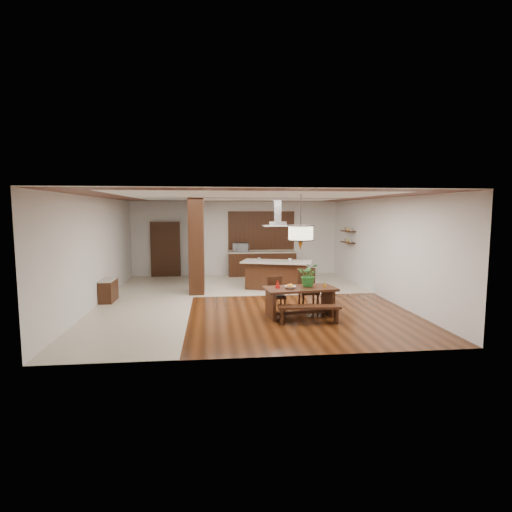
{
  "coord_description": "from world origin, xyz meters",
  "views": [
    {
      "loc": [
        -0.93,
        -11.09,
        2.51
      ],
      "look_at": [
        0.3,
        0.0,
        1.25
      ],
      "focal_mm": 28.0,
      "sensor_mm": 36.0,
      "label": 1
    }
  ],
  "objects": [
    {
      "name": "partition_stub",
      "position": [
        -1.4,
        3.3,
        1.45
      ],
      "size": [
        0.18,
        2.4,
        2.9
      ],
      "primitive_type": "cube",
      "color": "silver",
      "rests_on": "ground"
    },
    {
      "name": "fruit_bowl",
      "position": [
        0.89,
        -2.01,
        0.73
      ],
      "size": [
        0.26,
        0.26,
        0.06
      ],
      "primitive_type": "imported",
      "rotation": [
        0.0,
        0.0,
        0.01
      ],
      "color": "beige",
      "rests_on": "dining_table"
    },
    {
      "name": "hallway_console",
      "position": [
        -3.81,
        0.2,
        0.32
      ],
      "size": [
        0.37,
        0.88,
        0.63
      ],
      "primitive_type": "cube",
      "color": "black",
      "rests_on": "ground"
    },
    {
      "name": "dining_table",
      "position": [
        1.14,
        -1.92,
        0.51
      ],
      "size": [
        1.77,
        1.05,
        0.7
      ],
      "rotation": [
        0.0,
        0.0,
        0.13
      ],
      "color": "black",
      "rests_on": "ground"
    },
    {
      "name": "dining_chair_right",
      "position": [
        1.49,
        -1.35,
        0.53
      ],
      "size": [
        0.49,
        0.49,
        1.05
      ],
      "primitive_type": null,
      "rotation": [
        0.0,
        0.0,
        0.04
      ],
      "color": "black",
      "rests_on": "ground"
    },
    {
      "name": "tile_hallway",
      "position": [
        -2.75,
        0.0,
        0.01
      ],
      "size": [
        2.5,
        9.0,
        0.01
      ],
      "primitive_type": "cube",
      "color": "beige",
      "rests_on": "ground"
    },
    {
      "name": "rear_counter",
      "position": [
        1.0,
        4.2,
        0.48
      ],
      "size": [
        2.6,
        0.62,
        0.95
      ],
      "color": "black",
      "rests_on": "ground"
    },
    {
      "name": "microwave",
      "position": [
        0.18,
        4.23,
        1.12
      ],
      "size": [
        0.66,
        0.49,
        0.33
      ],
      "primitive_type": "imported",
      "rotation": [
        0.0,
        0.0,
        -0.15
      ],
      "color": "silver",
      "rests_on": "rear_counter"
    },
    {
      "name": "pendant_lantern",
      "position": [
        1.14,
        -1.92,
        2.25
      ],
      "size": [
        0.64,
        0.64,
        1.31
      ],
      "primitive_type": null,
      "color": "#F1EBB9",
      "rests_on": "room_shell"
    },
    {
      "name": "gold_ornament",
      "position": [
        1.72,
        -1.97,
        0.75
      ],
      "size": [
        0.09,
        0.09,
        0.1
      ],
      "primitive_type": "cylinder",
      "rotation": [
        0.0,
        0.0,
        0.21
      ],
      "color": "gold",
      "rests_on": "dining_table"
    },
    {
      "name": "kitchen_window",
      "position": [
        1.0,
        4.46,
        1.75
      ],
      "size": [
        2.6,
        0.08,
        1.5
      ],
      "primitive_type": "cube",
      "color": "brown",
      "rests_on": "room_shell"
    },
    {
      "name": "room_shell",
      "position": [
        0.0,
        0.0,
        2.06
      ],
      "size": [
        9.0,
        9.04,
        2.92
      ],
      "color": "#371A0A",
      "rests_on": "ground"
    },
    {
      "name": "hallway_doorway",
      "position": [
        -2.7,
        4.4,
        1.05
      ],
      "size": [
        1.1,
        0.2,
        2.1
      ],
      "primitive_type": "cube",
      "color": "black",
      "rests_on": "ground"
    },
    {
      "name": "kitchen_island",
      "position": [
        1.14,
        1.45,
        0.47
      ],
      "size": [
        2.42,
        1.62,
        0.92
      ],
      "rotation": [
        0.0,
        0.0,
        -0.32
      ],
      "color": "black",
      "rests_on": "ground"
    },
    {
      "name": "shelf_lower",
      "position": [
        3.87,
        2.6,
        1.4
      ],
      "size": [
        0.26,
        0.9,
        0.04
      ],
      "primitive_type": "cube",
      "color": "black",
      "rests_on": "room_shell"
    },
    {
      "name": "napkin_cone",
      "position": [
        0.6,
        -1.92,
        0.8
      ],
      "size": [
        0.14,
        0.14,
        0.2
      ],
      "primitive_type": "cone",
      "rotation": [
        0.0,
        0.0,
        0.07
      ],
      "color": "#A30F0B",
      "rests_on": "dining_table"
    },
    {
      "name": "dining_chair_left",
      "position": [
        0.66,
        -1.46,
        0.44
      ],
      "size": [
        0.44,
        0.44,
        0.88
      ],
      "primitive_type": null,
      "rotation": [
        0.0,
        0.0,
        0.15
      ],
      "color": "black",
      "rests_on": "ground"
    },
    {
      "name": "shelf_upper",
      "position": [
        3.87,
        2.6,
        1.8
      ],
      "size": [
        0.26,
        0.9,
        0.04
      ],
      "primitive_type": "cube",
      "color": "black",
      "rests_on": "room_shell"
    },
    {
      "name": "partition_pier",
      "position": [
        -1.4,
        1.2,
        1.45
      ],
      "size": [
        0.45,
        1.0,
        2.9
      ],
      "primitive_type": "cube",
      "color": "black",
      "rests_on": "ground"
    },
    {
      "name": "dining_bench",
      "position": [
        1.22,
        -2.52,
        0.2
      ],
      "size": [
        1.43,
        0.41,
        0.4
      ],
      "primitive_type": null,
      "rotation": [
        0.0,
        0.0,
        -0.07
      ],
      "color": "black",
      "rests_on": "ground"
    },
    {
      "name": "foliage_plant",
      "position": [
        1.38,
        -1.81,
        0.98
      ],
      "size": [
        0.62,
        0.58,
        0.57
      ],
      "primitive_type": "imported",
      "rotation": [
        0.0,
        0.0,
        -0.33
      ],
      "color": "#256F28",
      "rests_on": "dining_table"
    },
    {
      "name": "range_hood",
      "position": [
        1.14,
        1.46,
        2.46
      ],
      "size": [
        0.9,
        0.55,
        0.87
      ],
      "primitive_type": null,
      "color": "silver",
      "rests_on": "room_shell"
    },
    {
      "name": "island_cup",
      "position": [
        1.54,
        1.33,
        0.96
      ],
      "size": [
        0.12,
        0.12,
        0.09
      ],
      "primitive_type": "imported",
      "rotation": [
        0.0,
        0.0,
        -0.1
      ],
      "color": "white",
      "rests_on": "kitchen_island"
    },
    {
      "name": "tile_kitchen",
      "position": [
        1.25,
        2.5,
        0.01
      ],
      "size": [
        5.5,
        4.0,
        0.01
      ],
      "primitive_type": "cube",
      "color": "beige",
      "rests_on": "ground"
    },
    {
      "name": "soffit_band",
      "position": [
        0.0,
        0.0,
        2.88
      ],
      "size": [
        8.0,
        9.0,
        0.02
      ],
      "primitive_type": "cube",
      "color": "#3D190F",
      "rests_on": "room_shell"
    }
  ]
}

